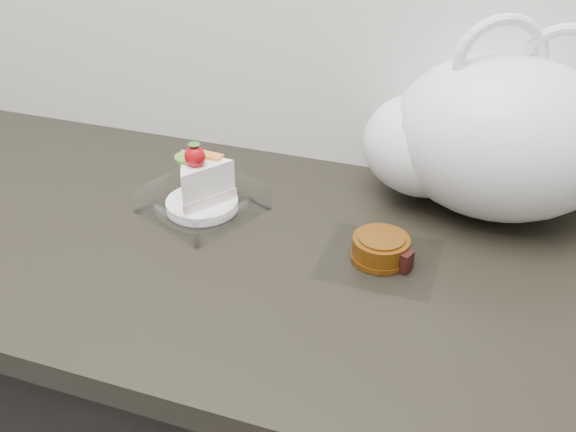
{
  "coord_description": "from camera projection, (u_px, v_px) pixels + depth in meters",
  "views": [
    {
      "loc": [
        0.42,
        0.94,
        1.45
      ],
      "look_at": [
        0.15,
        1.72,
        0.94
      ],
      "focal_mm": 40.0,
      "sensor_mm": 36.0,
      "label": 1
    }
  ],
  "objects": [
    {
      "name": "plastic_bag",
      "position": [
        487.0,
        138.0,
        1.01
      ],
      "size": [
        0.44,
        0.34,
        0.32
      ],
      "rotation": [
        0.0,
        0.0,
        0.23
      ],
      "color": "white",
      "rests_on": "counter"
    },
    {
      "name": "counter",
      "position": [
        212.0,
        425.0,
        1.25
      ],
      "size": [
        2.04,
        0.64,
        0.9
      ],
      "color": "black",
      "rests_on": "ground"
    },
    {
      "name": "mooncake_wrap",
      "position": [
        381.0,
        251.0,
        0.94
      ],
      "size": [
        0.17,
        0.16,
        0.04
      ],
      "rotation": [
        0.0,
        0.0,
        0.18
      ],
      "color": "white",
      "rests_on": "counter"
    },
    {
      "name": "cake_tray",
      "position": [
        201.0,
        193.0,
        1.05
      ],
      "size": [
        0.21,
        0.21,
        0.13
      ],
      "rotation": [
        0.0,
        0.0,
        -0.41
      ],
      "color": "white",
      "rests_on": "counter"
    }
  ]
}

